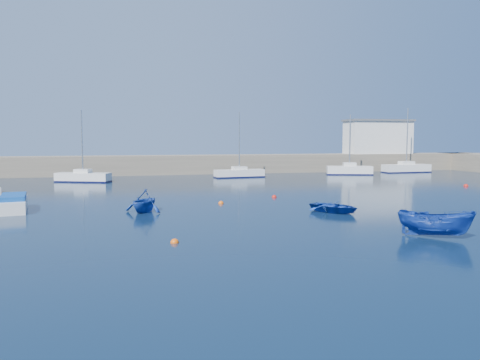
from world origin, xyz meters
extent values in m
plane|color=#0B1D33|center=(0.00, 0.00, 0.00)|extent=(220.00, 220.00, 0.00)
cube|color=#6F6655|center=(0.00, 46.00, 1.30)|extent=(96.00, 4.50, 2.60)
cube|color=silver|center=(30.00, 46.00, 5.10)|extent=(10.00, 4.00, 5.00)
cube|color=silver|center=(-13.15, 36.19, 0.52)|extent=(6.40, 3.94, 1.05)
cylinder|color=#B7BABC|center=(-13.15, 36.19, 4.62)|extent=(0.15, 0.15, 7.13)
cube|color=silver|center=(5.76, 38.06, 0.50)|extent=(6.51, 2.40, 1.00)
cylinder|color=#B7BABC|center=(5.76, 38.06, 4.66)|extent=(0.14, 0.14, 7.32)
cube|color=silver|center=(21.52, 38.70, 0.59)|extent=(6.35, 3.50, 1.19)
cylinder|color=#B7BABC|center=(21.52, 38.70, 4.70)|extent=(0.18, 0.18, 7.04)
cube|color=silver|center=(31.67, 40.67, 0.58)|extent=(7.20, 2.18, 1.17)
cylinder|color=#B7BABC|center=(31.67, 40.67, 5.28)|extent=(0.17, 0.17, 8.22)
cube|color=silver|center=(-15.98, 14.75, 0.41)|extent=(2.32, 4.83, 0.83)
cube|color=navy|center=(-15.98, 14.75, 0.98)|extent=(2.06, 3.67, 0.31)
imported|color=#153695|center=(5.19, 8.89, 0.36)|extent=(3.97, 4.26, 0.72)
imported|color=#153695|center=(-7.28, 12.06, 0.78)|extent=(3.71, 3.85, 1.55)
imported|color=#153695|center=(6.64, 0.30, 0.71)|extent=(3.73, 3.35, 1.42)
sphere|color=#DD540B|center=(-6.27, 2.18, 0.00)|extent=(0.41, 0.41, 0.41)
sphere|color=#B4170D|center=(3.74, 17.49, 0.00)|extent=(0.42, 0.42, 0.42)
sphere|color=#DD540B|center=(-1.40, 14.85, 0.00)|extent=(0.42, 0.42, 0.42)
sphere|color=#B4170D|center=(26.02, 21.45, 0.00)|extent=(0.49, 0.49, 0.49)
camera|label=1|loc=(-8.52, -19.90, 4.98)|focal=35.00mm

